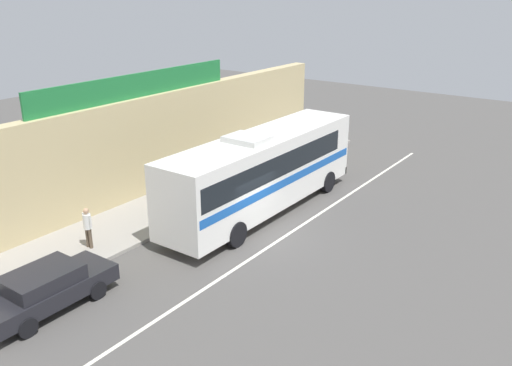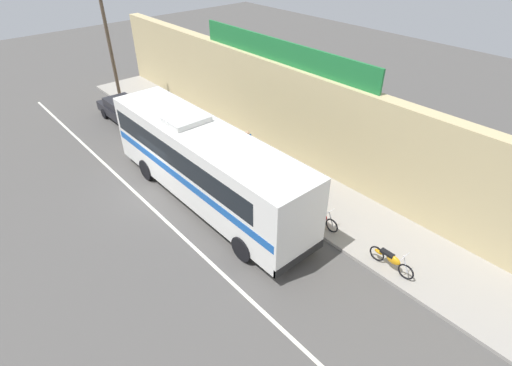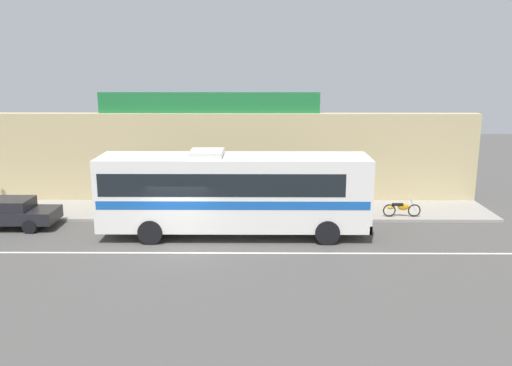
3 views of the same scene
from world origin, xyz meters
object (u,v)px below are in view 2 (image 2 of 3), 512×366
at_px(motorcycle_black, 320,216).
at_px(pedestrian_near_shop, 182,112).
at_px(utility_pole, 109,41).
at_px(pedestrian_far_right, 248,143).
at_px(motorcycle_purple, 391,260).
at_px(parked_car, 124,110).
at_px(intercity_bus, 204,161).

bearing_deg(motorcycle_black, pedestrian_near_shop, 176.30).
relative_size(utility_pole, pedestrian_near_shop, 4.67).
bearing_deg(pedestrian_far_right, motorcycle_purple, -7.15).
bearing_deg(parked_car, pedestrian_near_shop, 33.09).
bearing_deg(utility_pole, motorcycle_black, 0.66).
bearing_deg(intercity_bus, motorcycle_purple, 17.04).
xyz_separation_m(intercity_bus, utility_pole, (-13.63, 2.23, 2.04)).
height_order(intercity_bus, pedestrian_far_right, intercity_bus).
bearing_deg(utility_pole, intercity_bus, -9.31).
xyz_separation_m(motorcycle_black, pedestrian_near_shop, (-11.67, 0.75, 0.52)).
bearing_deg(pedestrian_far_right, motorcycle_black, -11.21).
bearing_deg(utility_pole, motorcycle_purple, 0.61).
distance_m(parked_car, motorcycle_black, 15.08).
distance_m(pedestrian_near_shop, pedestrian_far_right, 5.63).
distance_m(parked_car, pedestrian_near_shop, 4.01).
height_order(utility_pole, motorcycle_purple, utility_pole).
height_order(motorcycle_purple, motorcycle_black, same).
xyz_separation_m(intercity_bus, motorcycle_purple, (8.03, 2.46, -1.50)).
xyz_separation_m(motorcycle_purple, pedestrian_far_right, (-9.42, 1.18, 0.52)).
relative_size(intercity_bus, utility_pole, 1.51).
distance_m(intercity_bus, motorcycle_black, 5.48).
relative_size(motorcycle_black, pedestrian_near_shop, 1.13).
bearing_deg(motorcycle_purple, utility_pole, -179.39).
distance_m(motorcycle_purple, pedestrian_far_right, 9.51).
distance_m(utility_pole, motorcycle_purple, 21.95).
distance_m(intercity_bus, motorcycle_purple, 8.54).
bearing_deg(pedestrian_near_shop, pedestrian_far_right, 4.55).
xyz_separation_m(intercity_bus, motorcycle_black, (4.67, 2.44, -1.50)).
distance_m(parked_car, motorcycle_purple, 18.44).
xyz_separation_m(intercity_bus, pedestrian_near_shop, (-7.00, 3.20, -0.98)).
relative_size(utility_pole, pedestrian_far_right, 4.69).
bearing_deg(intercity_bus, parked_car, 174.39).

